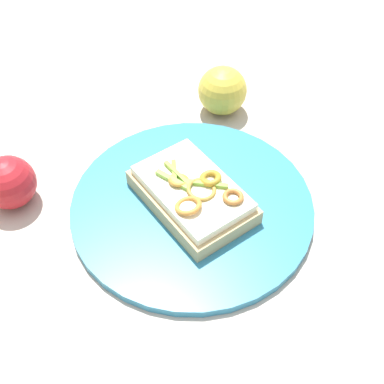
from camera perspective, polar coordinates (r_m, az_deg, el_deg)
The scene contains 5 objects.
ground_plane at distance 0.65m, azimuth -0.00°, elevation -1.88°, with size 2.00×2.00×0.00m, color #B8AB9D.
plate at distance 0.64m, azimuth -0.00°, elevation -1.54°, with size 0.32×0.32×0.01m, color teal.
sandwich at distance 0.62m, azimuth 0.05°, elevation -0.20°, with size 0.18×0.13×0.05m.
apple_2 at distance 0.77m, azimuth 3.55°, elevation 11.66°, with size 0.08×0.08×0.08m, color gold.
apple_3 at distance 0.67m, azimuth -20.49°, elevation 1.05°, with size 0.07×0.07×0.07m, color #AC1C23.
Camera 1 is at (-0.27, 0.31, 0.50)m, focal length 45.98 mm.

